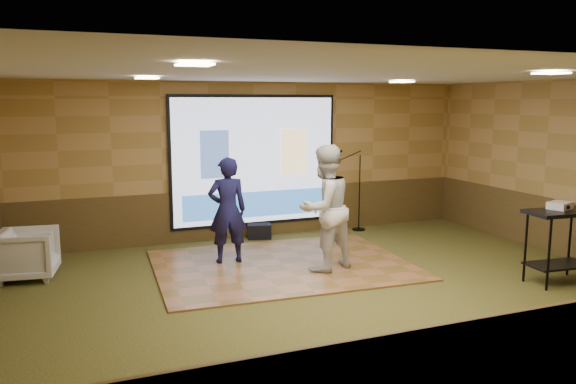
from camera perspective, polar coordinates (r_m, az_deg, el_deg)
name	(u,v)px	position (r m, az deg, el deg)	size (l,w,h in m)	color
ground	(332,290)	(8.05, 4.49, -9.91)	(9.00, 9.00, 0.00)	#273217
room_shell	(334,141)	(7.62, 4.69, 5.14)	(9.04, 7.04, 3.02)	#A67E45
wainscot_back	(255,212)	(11.05, -3.40, -2.07)	(9.00, 0.04, 0.95)	#4A3318
wainscot_front	(517,365)	(5.20, 22.26, -15.97)	(9.00, 0.04, 0.95)	#4A3318
wainscot_right	(572,231)	(10.61, 26.88, -3.53)	(0.04, 7.00, 0.95)	#4A3318
projector_screen	(255,162)	(10.86, -3.38, 3.07)	(3.32, 0.06, 2.52)	black
downlight_nw	(147,78)	(8.71, -14.13, 11.16)	(0.32, 0.32, 0.02)	beige
downlight_ne	(402,82)	(10.27, 11.49, 10.91)	(0.32, 0.32, 0.02)	beige
downlight_sw	(195,65)	(5.46, -9.47, 12.66)	(0.32, 0.32, 0.02)	beige
downlight_se	(551,73)	(7.70, 25.17, 10.88)	(0.32, 0.32, 0.02)	beige
dance_floor	(282,265)	(9.15, -0.58, -7.41)	(4.01, 3.06, 0.03)	#925935
player_left	(227,210)	(9.12, -6.18, -1.85)	(0.63, 0.41, 1.73)	#14133D
player_right	(325,208)	(8.66, 3.75, -1.64)	(0.95, 0.74, 1.95)	beige
av_table	(561,231)	(9.05, 25.99, -3.56)	(1.02, 0.54, 1.08)	black
projector	(560,205)	(9.08, 25.88, -1.24)	(0.31, 0.26, 0.10)	silver
mic_stand	(357,207)	(11.61, 7.00, -1.48)	(0.66, 0.27, 1.68)	black
banquet_chair	(28,254)	(9.28, -24.92, -5.74)	(0.80, 0.83, 0.75)	gray
duffel_bag	(259,231)	(10.91, -2.95, -4.01)	(0.45, 0.30, 0.28)	black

